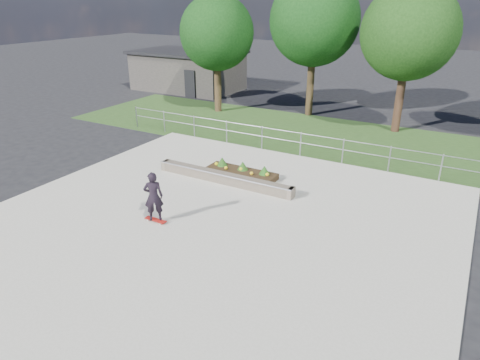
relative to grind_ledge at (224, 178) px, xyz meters
name	(u,v)px	position (x,y,z in m)	size (l,w,h in m)	color
ground	(212,225)	(1.44, -3.05, -0.26)	(120.00, 120.00, 0.00)	black
grass_verge	(325,137)	(1.44, 7.95, -0.25)	(30.00, 8.00, 0.02)	#26431A
concrete_slab	(212,224)	(1.44, -3.05, -0.23)	(15.00, 15.00, 0.06)	#A9A596
fence	(301,141)	(1.44, 4.45, 0.51)	(20.06, 0.06, 1.20)	gray
building	(188,70)	(-12.56, 14.94, 1.25)	(8.40, 5.40, 3.00)	#322F2C
tree_far_left	(217,33)	(-6.56, 9.95, 4.59)	(4.55, 4.55, 7.15)	#372616
tree_mid_left	(314,21)	(-1.06, 11.95, 5.34)	(5.25, 5.25, 8.25)	black
tree_mid_right	(409,32)	(4.44, 10.95, 4.97)	(4.90, 4.90, 7.70)	black
grind_ledge	(224,178)	(0.00, 0.00, 0.00)	(6.00, 0.44, 0.43)	brown
planter_bed	(240,173)	(0.28, 0.85, -0.02)	(3.00, 1.20, 0.61)	black
skateboarder	(153,197)	(-0.25, -3.86, 0.71)	(0.80, 0.69, 1.76)	white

